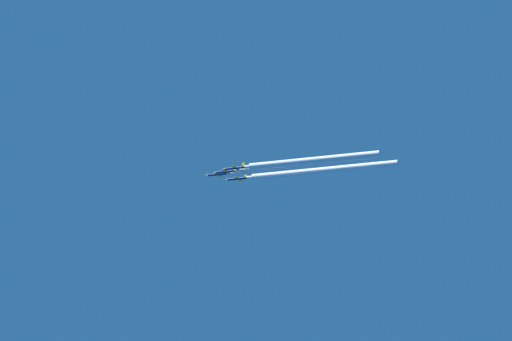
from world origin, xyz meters
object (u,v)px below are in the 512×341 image
jet_right_wingman (237,179)px  jet_lead (217,174)px  jet_left_wingman (225,172)px  jet_outer_left (234,168)px

jet_right_wingman → jet_lead: bearing=134.6°
jet_left_wingman → jet_right_wingman: bearing=-2.1°
jet_lead → jet_outer_left: (-15.99, -15.82, -2.29)m
jet_left_wingman → jet_right_wingman: (15.41, -0.56, 0.06)m
jet_lead → jet_outer_left: 22.61m
jet_lead → jet_outer_left: jet_lead is taller
jet_right_wingman → jet_outer_left: (-23.75, -7.95, -1.13)m
jet_right_wingman → jet_outer_left: 25.07m
jet_left_wingman → jet_outer_left: bearing=-134.4°
jet_left_wingman → jet_right_wingman: 15.42m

